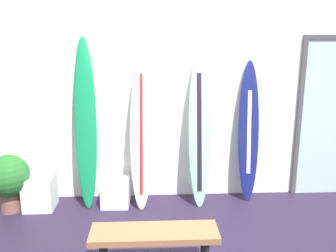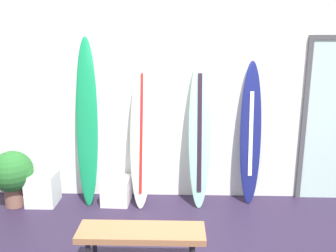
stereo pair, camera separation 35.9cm
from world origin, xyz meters
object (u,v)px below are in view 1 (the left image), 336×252
object	(u,v)px
bench	(154,236)
surfboard_seafoam	(199,133)
surfboard_emerald	(86,124)
surfboard_navy	(249,133)
potted_plant	(8,178)
display_block_center	(40,192)
surfboard_ivory	(141,135)
display_block_left	(116,192)

from	to	relation	value
bench	surfboard_seafoam	bearing A→B (deg)	68.76
surfboard_emerald	bench	world-z (taller)	surfboard_emerald
surfboard_navy	bench	distance (m)	2.18
potted_plant	bench	xyz separation A→B (m)	(1.85, -1.44, -0.02)
surfboard_seafoam	surfboard_navy	world-z (taller)	surfboard_seafoam
bench	surfboard_emerald	bearing A→B (deg)	118.37
surfboard_navy	display_block_center	world-z (taller)	surfboard_navy
surfboard_ivory	bench	bearing A→B (deg)	-84.74
surfboard_ivory	surfboard_navy	bearing A→B (deg)	3.92
potted_plant	bench	world-z (taller)	potted_plant
display_block_center	potted_plant	size ratio (longest dim) A/B	0.58
surfboard_navy	display_block_left	world-z (taller)	surfboard_navy
surfboard_navy	display_block_center	bearing A→B (deg)	-176.60
display_block_left	display_block_center	xyz separation A→B (m)	(-0.99, -0.04, 0.04)
bench	display_block_center	bearing A→B (deg)	134.75
surfboard_navy	surfboard_emerald	bearing A→B (deg)	-177.92
surfboard_seafoam	bench	world-z (taller)	surfboard_seafoam
surfboard_emerald	surfboard_ivory	xyz separation A→B (m)	(0.72, -0.02, -0.15)
display_block_left	surfboard_navy	bearing A→B (deg)	3.85
surfboard_navy	potted_plant	xyz separation A→B (m)	(-3.15, -0.23, -0.49)
surfboard_ivory	display_block_left	bearing A→B (deg)	-176.43
surfboard_emerald	bench	xyz separation A→B (m)	(0.86, -1.59, -0.69)
bench	surfboard_navy	bearing A→B (deg)	52.14
surfboard_seafoam	surfboard_navy	xyz separation A→B (m)	(0.68, 0.09, -0.03)
surfboard_ivory	bench	xyz separation A→B (m)	(0.14, -1.57, -0.54)
surfboard_emerald	surfboard_ivory	bearing A→B (deg)	-1.65
surfboard_ivory	potted_plant	distance (m)	1.79
surfboard_navy	display_block_left	xyz separation A→B (m)	(-1.80, -0.12, -0.77)
surfboard_emerald	surfboard_ivory	distance (m)	0.73
surfboard_ivory	display_block_center	size ratio (longest dim) A/B	4.45
surfboard_emerald	surfboard_ivory	world-z (taller)	surfboard_emerald
surfboard_seafoam	display_block_center	world-z (taller)	surfboard_seafoam
surfboard_ivory	surfboard_navy	distance (m)	1.45
surfboard_emerald	surfboard_ivory	size ratio (longest dim) A/B	1.14
display_block_left	display_block_center	distance (m)	0.99
surfboard_emerald	display_block_left	distance (m)	1.00
display_block_center	bench	size ratio (longest dim) A/B	0.37
surfboard_ivory	bench	distance (m)	1.67
potted_plant	bench	bearing A→B (deg)	-37.83
surfboard_navy	display_block_left	bearing A→B (deg)	-176.15
surfboard_ivory	potted_plant	size ratio (longest dim) A/B	2.60
display_block_left	potted_plant	size ratio (longest dim) A/B	0.50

